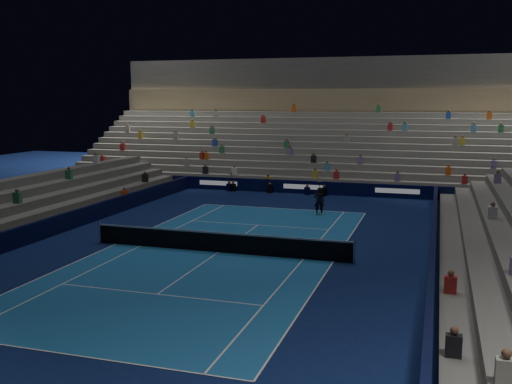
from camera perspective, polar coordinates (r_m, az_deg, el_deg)
name	(u,v)px	position (r m, az deg, el deg)	size (l,w,h in m)	color
ground	(219,252)	(28.11, -3.64, -5.85)	(90.00, 90.00, 0.00)	#0B1847
court_surface	(219,252)	(28.11, -3.64, -5.84)	(10.97, 23.77, 0.01)	#1B5A99
sponsor_barrier_far	(304,187)	(45.44, 4.68, 0.46)	(44.00, 0.25, 1.00)	black
sponsor_barrier_east	(432,258)	(26.24, 16.68, -6.16)	(0.25, 37.00, 1.00)	black
sponsor_barrier_west	(44,229)	(32.65, -19.80, -3.38)	(0.25, 37.00, 1.00)	black
grandstand_main	(327,142)	(54.29, 6.89, 4.86)	(44.00, 15.20, 11.20)	slate
tennis_net	(218,242)	(27.98, -3.66, -4.85)	(12.90, 0.10, 1.10)	#B2B2B7
tennis_player	(319,201)	(37.05, 6.13, -0.89)	(0.64, 0.42, 1.76)	black
broadcast_camera	(321,192)	(44.40, 6.30, -0.04)	(0.49, 0.90, 0.55)	black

